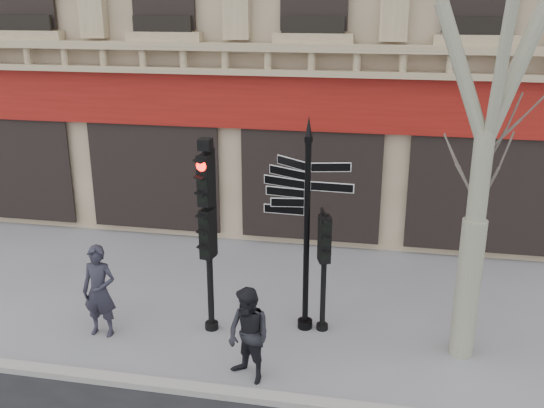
{
  "coord_description": "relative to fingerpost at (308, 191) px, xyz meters",
  "views": [
    {
      "loc": [
        1.79,
        -9.08,
        5.83
      ],
      "look_at": [
        -0.11,
        0.6,
        2.52
      ],
      "focal_mm": 40.0,
      "sensor_mm": 36.0,
      "label": 1
    }
  ],
  "objects": [
    {
      "name": "ground",
      "position": [
        -0.46,
        -0.92,
        -2.7
      ],
      "size": [
        80.0,
        80.0,
        0.0
      ],
      "primitive_type": "plane",
      "color": "slate",
      "rests_on": "ground"
    },
    {
      "name": "traffic_signal_secondary",
      "position": [
        0.33,
        -0.0,
        -1.12
      ],
      "size": [
        0.45,
        0.38,
        2.26
      ],
      "rotation": [
        0.0,
        0.0,
        0.32
      ],
      "color": "black",
      "rests_on": "ground"
    },
    {
      "name": "pedestrian_b",
      "position": [
        -0.66,
        -1.8,
        -1.9
      ],
      "size": [
        0.98,
        0.93,
        1.6
      ],
      "primitive_type": "imported",
      "rotation": [
        0.0,
        0.0,
        -0.57
      ],
      "color": "black",
      "rests_on": "ground"
    },
    {
      "name": "kerb",
      "position": [
        -0.46,
        -2.32,
        -2.64
      ],
      "size": [
        80.0,
        0.25,
        0.12
      ],
      "primitive_type": "cube",
      "color": "gray",
      "rests_on": "ground"
    },
    {
      "name": "pedestrian_a",
      "position": [
        -3.62,
        -0.93,
        -1.83
      ],
      "size": [
        0.64,
        0.42,
        1.74
      ],
      "primitive_type": "imported",
      "rotation": [
        0.0,
        0.0,
        -0.01
      ],
      "color": "#21212C",
      "rests_on": "ground"
    },
    {
      "name": "traffic_signal_main",
      "position": [
        -1.71,
        -0.38,
        -0.4
      ],
      "size": [
        0.45,
        0.36,
        3.63
      ],
      "rotation": [
        0.0,
        0.0,
        -0.19
      ],
      "color": "black",
      "rests_on": "ground"
    },
    {
      "name": "fingerpost",
      "position": [
        0.0,
        0.0,
        0.0
      ],
      "size": [
        2.01,
        2.01,
        4.02
      ],
      "rotation": [
        0.0,
        0.0,
        -0.22
      ],
      "color": "black",
      "rests_on": "ground"
    }
  ]
}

